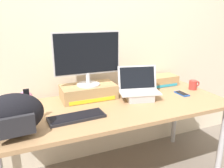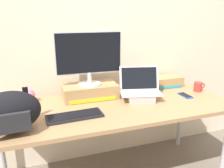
# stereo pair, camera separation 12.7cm
# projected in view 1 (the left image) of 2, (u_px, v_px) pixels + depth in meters

# --- Properties ---
(back_wall) EXTENTS (7.00, 0.10, 2.60)m
(back_wall) POSITION_uv_depth(u_px,v_px,m) (92.00, 30.00, 2.14)
(back_wall) COLOR beige
(back_wall) RESTS_ON ground
(desk) EXTENTS (1.95, 0.78, 0.74)m
(desk) POSITION_uv_depth(u_px,v_px,m) (112.00, 112.00, 1.90)
(desk) COLOR #A87F56
(desk) RESTS_ON ground
(toner_box_yellow) EXTENTS (0.47, 0.25, 0.12)m
(toner_box_yellow) POSITION_uv_depth(u_px,v_px,m) (88.00, 92.00, 2.01)
(toner_box_yellow) COLOR #A88456
(toner_box_yellow) RESTS_ON desk
(desktop_monitor) EXTENTS (0.57, 0.20, 0.46)m
(desktop_monitor) POSITION_uv_depth(u_px,v_px,m) (87.00, 57.00, 1.92)
(desktop_monitor) COLOR silver
(desktop_monitor) RESTS_ON toner_box_yellow
(open_laptop) EXTENTS (0.38, 0.29, 0.28)m
(open_laptop) POSITION_uv_depth(u_px,v_px,m) (139.00, 92.00, 2.00)
(open_laptop) COLOR #ADADB2
(open_laptop) RESTS_ON desk
(external_keyboard) EXTENTS (0.41, 0.17, 0.02)m
(external_keyboard) POSITION_uv_depth(u_px,v_px,m) (77.00, 117.00, 1.64)
(external_keyboard) COLOR black
(external_keyboard) RESTS_ON desk
(messenger_backpack) EXTENTS (0.38, 0.27, 0.26)m
(messenger_backpack) POSITION_uv_depth(u_px,v_px,m) (13.00, 115.00, 1.39)
(messenger_backpack) COLOR black
(messenger_backpack) RESTS_ON desk
(coffee_mug) EXTENTS (0.12, 0.08, 0.09)m
(coffee_mug) POSITION_uv_depth(u_px,v_px,m) (193.00, 85.00, 2.26)
(coffee_mug) COLOR #B2332D
(coffee_mug) RESTS_ON desk
(cell_phone) EXTENTS (0.07, 0.15, 0.01)m
(cell_phone) POSITION_uv_depth(u_px,v_px,m) (182.00, 94.00, 2.13)
(cell_phone) COLOR #19479E
(cell_phone) RESTS_ON desk
(plush_toy) EXTENTS (0.12, 0.12, 0.12)m
(plush_toy) POSITION_uv_depth(u_px,v_px,m) (25.00, 98.00, 1.87)
(plush_toy) COLOR #CC7099
(plush_toy) RESTS_ON desk
(toner_box_cyan) EXTENTS (0.32, 0.18, 0.10)m
(toner_box_cyan) POSITION_uv_depth(u_px,v_px,m) (161.00, 80.00, 2.39)
(toner_box_cyan) COLOR #A88456
(toner_box_cyan) RESTS_ON desk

